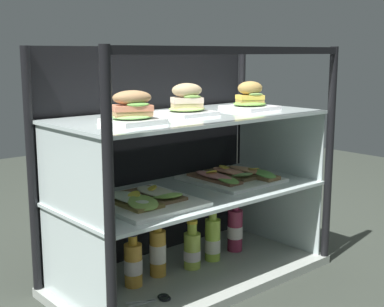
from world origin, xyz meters
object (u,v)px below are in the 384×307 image
plated_roll_sandwich_mid_right (187,103)px  juice_bottle_tucked_behind (235,229)px  open_sandwich_tray_far_left (233,176)px  juice_bottle_back_right (213,239)px  juice_bottle_front_second (133,264)px  juice_bottle_near_post (192,249)px  juice_bottle_front_right_end (158,252)px  open_sandwich_tray_mid_right (145,200)px  kitchen_scissors (159,298)px  plated_roll_sandwich_center (132,111)px  juice_bottle_front_left_end (102,279)px  plated_roll_sandwich_mid_left (250,100)px

plated_roll_sandwich_mid_right → juice_bottle_tucked_behind: size_ratio=0.78×
open_sandwich_tray_far_left → juice_bottle_back_right: size_ratio=1.59×
juice_bottle_front_second → juice_bottle_near_post: 0.29m
plated_roll_sandwich_mid_right → juice_bottle_front_right_end: bearing=161.9°
open_sandwich_tray_mid_right → juice_bottle_tucked_behind: 0.62m
juice_bottle_tucked_behind → kitchen_scissors: juice_bottle_tucked_behind is taller
plated_roll_sandwich_mid_right → kitchen_scissors: size_ratio=1.12×
plated_roll_sandwich_center → juice_bottle_near_post: 0.71m
juice_bottle_front_left_end → juice_bottle_front_right_end: bearing=7.1°
juice_bottle_near_post → kitchen_scissors: 0.33m
juice_bottle_back_right → open_sandwich_tray_far_left: bearing=-7.4°
plated_roll_sandwich_mid_right → juice_bottle_tucked_behind: plated_roll_sandwich_mid_right is taller
juice_bottle_back_right → juice_bottle_tucked_behind: (0.15, 0.02, 0.01)m
juice_bottle_front_second → juice_bottle_back_right: 0.41m
juice_bottle_front_second → juice_bottle_back_right: size_ratio=0.92×
plated_roll_sandwich_mid_right → juice_bottle_tucked_behind: (0.31, 0.03, -0.59)m
juice_bottle_front_right_end → plated_roll_sandwich_mid_right: bearing=-18.1°
plated_roll_sandwich_mid_right → juice_bottle_front_second: bearing=174.6°
juice_bottle_front_left_end → juice_bottle_near_post: size_ratio=0.99×
plated_roll_sandwich_center → juice_bottle_back_right: size_ratio=0.73×
juice_bottle_front_left_end → kitchen_scissors: 0.22m
juice_bottle_back_right → juice_bottle_tucked_behind: size_ratio=0.98×
plated_roll_sandwich_center → plated_roll_sandwich_mid_left: size_ratio=0.91×
juice_bottle_front_second → juice_bottle_tucked_behind: juice_bottle_tucked_behind is taller
plated_roll_sandwich_mid_left → juice_bottle_front_second: bearing=175.2°
kitchen_scissors → plated_roll_sandwich_mid_right: bearing=28.3°
juice_bottle_front_second → juice_bottle_near_post: size_ratio=1.05×
kitchen_scissors → juice_bottle_tucked_behind: bearing=16.4°
open_sandwich_tray_mid_right → open_sandwich_tray_far_left: (0.51, 0.05, 0.00)m
juice_bottle_near_post → plated_roll_sandwich_center: bearing=-165.9°
plated_roll_sandwich_mid_left → juice_bottle_front_right_end: size_ratio=0.83×
plated_roll_sandwich_mid_left → juice_bottle_near_post: size_ratio=0.93×
plated_roll_sandwich_center → juice_bottle_back_right: 0.77m
plated_roll_sandwich_mid_left → juice_bottle_back_right: bearing=167.1°
open_sandwich_tray_far_left → juice_bottle_front_second: bearing=177.4°
juice_bottle_tucked_behind → juice_bottle_back_right: bearing=-174.2°
juice_bottle_near_post → plated_roll_sandwich_mid_right: bearing=-169.3°
open_sandwich_tray_mid_right → juice_bottle_near_post: (0.28, 0.05, -0.28)m
plated_roll_sandwich_mid_left → juice_bottle_front_left_end: plated_roll_sandwich_mid_left is taller
open_sandwich_tray_mid_right → juice_bottle_front_second: (-0.01, 0.07, -0.27)m
plated_roll_sandwich_mid_left → open_sandwich_tray_far_left: plated_roll_sandwich_mid_left is taller
juice_bottle_near_post → open_sandwich_tray_far_left: bearing=-1.3°
juice_bottle_front_left_end → juice_bottle_near_post: juice_bottle_near_post is taller
kitchen_scissors → open_sandwich_tray_mid_right: bearing=84.5°
juice_bottle_near_post → juice_bottle_front_left_end: bearing=-179.8°
plated_roll_sandwich_mid_right → plated_roll_sandwich_mid_left: 0.33m
plated_roll_sandwich_center → juice_bottle_front_left_end: (-0.09, 0.09, -0.61)m
juice_bottle_front_right_end → kitchen_scissors: bearing=-126.6°
juice_bottle_front_left_end → juice_bottle_front_second: (0.15, 0.02, 0.01)m
plated_roll_sandwich_mid_left → juice_bottle_front_left_end: 0.96m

